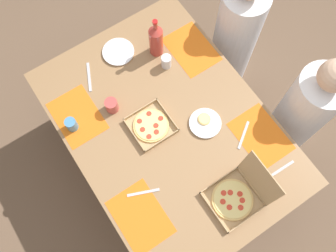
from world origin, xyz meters
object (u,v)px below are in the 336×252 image
Objects in this scene: plate_far_left at (118,52)px; diner_right_seat at (300,114)px; cup_spare at (112,105)px; diner_left_seat at (235,38)px; pizza_box_center at (151,126)px; pizza_box_edge_far at (238,195)px; plate_near_left at (205,123)px; cup_dark at (166,62)px; soda_bottle at (156,40)px; cup_red at (71,124)px.

diner_right_seat reaches higher than plate_far_left.
diner_right_seat is (0.66, 1.07, -0.26)m from cup_spare.
cup_spare is 1.10m from diner_left_seat.
pizza_box_center is 1.01m from diner_left_seat.
diner_left_seat is at bearing 141.49° from pizza_box_edge_far.
diner_left_seat is (-0.48, 0.64, -0.22)m from plate_near_left.
cup_dark is 0.08× the size of diner_left_seat.
soda_bottle is 0.71m from diner_left_seat.
diner_right_seat reaches higher than cup_spare.
plate_far_left is at bearing -120.70° from soda_bottle.
pizza_box_center is at bearing -36.69° from soda_bottle.
cup_red is at bearing -122.09° from plate_near_left.
plate_far_left is at bearing -139.92° from diner_right_seat.
pizza_box_center is 1.25× the size of plate_near_left.
pizza_box_edge_far is 0.26× the size of diner_left_seat.
diner_right_seat is at bearing 68.34° from plate_near_left.
cup_spare is at bearing -81.40° from cup_dark.
cup_spare is at bearing -36.24° from plate_far_left.
soda_bottle reaches higher than plate_near_left.
plate_near_left reaches higher than plate_far_left.
diner_right_seat is (0.43, 0.93, -0.22)m from pizza_box_center.
cup_spare reaches higher than plate_far_left.
cup_dark is at bearing -2.98° from soda_bottle.
pizza_box_edge_far is 1.07m from cup_red.
diner_left_seat reaches higher than cup_red.
cup_spare is (-0.40, -0.42, 0.04)m from plate_near_left.
cup_red is (-0.26, -0.40, 0.03)m from pizza_box_center.
diner_left_seat is at bearing 108.54° from pizza_box_center.
soda_bottle is at bearing 177.02° from cup_dark.
soda_bottle is 3.60× the size of cup_red.
diner_left_seat reaches higher than pizza_box_center.
plate_far_left is 0.75m from plate_near_left.
cup_red is (0.30, -0.50, 0.04)m from plate_far_left.
plate_near_left is at bearing 59.46° from pizza_box_center.
cup_red is 1.36m from diner_left_seat.
diner_left_seat is 1.01× the size of diner_right_seat.
cup_dark reaches higher than cup_red.
soda_bottle is at bearing -100.93° from diner_left_seat.
diner_right_seat reaches higher than pizza_box_center.
plate_near_left is at bearing -111.66° from diner_right_seat.
plate_near_left is 2.22× the size of cup_red.
plate_far_left is 2.18× the size of cup_dark.
diner_right_seat is (0.73, 0.62, -0.26)m from cup_dark.
soda_bottle reaches higher than pizza_box_edge_far.
cup_dark is 0.08× the size of diner_right_seat.
diner_right_seat is at bearing 62.71° from cup_red.
plate_far_left is 0.28m from soda_bottle.
soda_bottle is at bearing 143.31° from pizza_box_center.
plate_far_left is (-1.20, -0.07, -0.04)m from pizza_box_edge_far.
soda_bottle is (0.13, 0.22, 0.12)m from plate_far_left.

